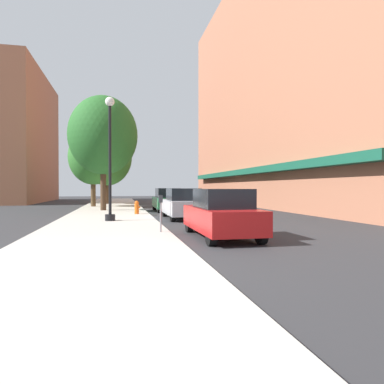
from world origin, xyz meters
TOP-DOWN VIEW (x-y plane):
  - ground_plane at (4.00, 18.00)m, footprint 90.00×90.00m
  - sidewalk_slab at (0.00, 19.00)m, footprint 4.80×50.00m
  - building_right_brick at (14.99, 22.00)m, footprint 6.80×40.00m
  - building_far_background at (-11.01, 37.00)m, footprint 6.80×18.00m
  - lamppost at (0.18, 9.64)m, footprint 0.48×0.48m
  - fire_hydrant at (1.64, 13.63)m, footprint 0.33×0.26m
  - parking_meter_near at (2.05, 4.97)m, footprint 0.14×0.09m
  - tree_near at (-1.53, 22.87)m, footprint 4.06×4.06m
  - tree_mid at (-0.56, 27.32)m, footprint 4.85×4.85m
  - tree_far at (-0.48, 17.66)m, footprint 4.78×4.78m
  - car_red at (4.00, 3.96)m, footprint 1.80×4.30m
  - car_silver at (4.00, 11.23)m, footprint 1.80×4.30m
  - car_green at (4.00, 17.31)m, footprint 1.80×4.30m

SIDE VIEW (x-z plane):
  - ground_plane at x=4.00m, z-range 0.00..0.00m
  - sidewalk_slab at x=0.00m, z-range 0.00..0.12m
  - fire_hydrant at x=1.64m, z-range 0.12..0.91m
  - car_red at x=4.00m, z-range -0.02..1.64m
  - car_silver at x=4.00m, z-range -0.02..1.64m
  - car_green at x=4.00m, z-range -0.02..1.64m
  - parking_meter_near at x=2.05m, z-range 0.29..1.60m
  - lamppost at x=0.18m, z-range 0.25..6.15m
  - tree_near at x=-1.53m, z-range 1.02..7.52m
  - tree_mid at x=-0.56m, z-range 1.00..8.36m
  - tree_far at x=-0.48m, z-range 1.36..9.35m
  - building_far_background at x=-11.01m, z-range -0.02..15.07m
  - building_right_brick at x=14.99m, z-range -0.02..22.86m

